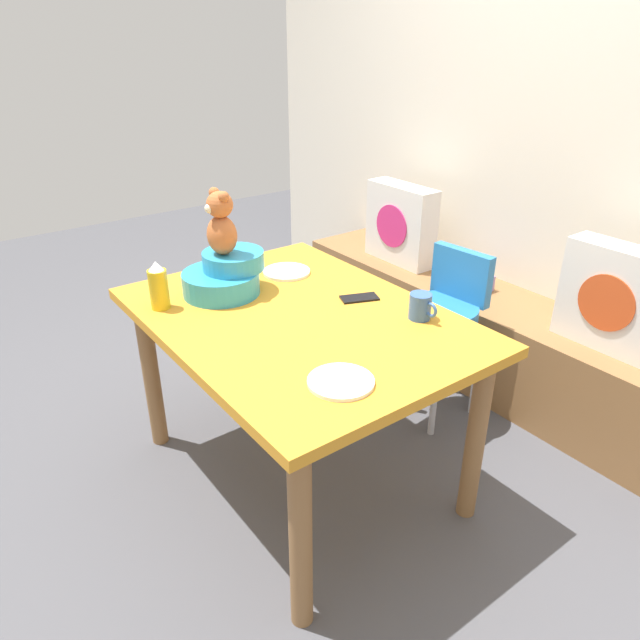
# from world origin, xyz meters

# --- Properties ---
(ground_plane) EXTENTS (8.00, 8.00, 0.00)m
(ground_plane) POSITION_xyz_m (0.00, 0.00, 0.00)
(ground_plane) COLOR #4C4C51
(back_wall) EXTENTS (4.40, 0.10, 2.60)m
(back_wall) POSITION_xyz_m (0.00, 1.50, 1.30)
(back_wall) COLOR silver
(back_wall) RESTS_ON ground_plane
(window_bench) EXTENTS (2.60, 0.44, 0.46)m
(window_bench) POSITION_xyz_m (0.00, 1.23, 0.23)
(window_bench) COLOR olive
(window_bench) RESTS_ON ground_plane
(pillow_floral_left) EXTENTS (0.44, 0.15, 0.44)m
(pillow_floral_left) POSITION_xyz_m (-0.72, 1.20, 0.68)
(pillow_floral_left) COLOR white
(pillow_floral_left) RESTS_ON window_bench
(pillow_floral_right) EXTENTS (0.44, 0.15, 0.44)m
(pillow_floral_right) POSITION_xyz_m (0.55, 1.20, 0.68)
(pillow_floral_right) COLOR white
(pillow_floral_right) RESTS_ON window_bench
(book_stack) EXTENTS (0.20, 0.14, 0.08)m
(book_stack) POSITION_xyz_m (-0.20, 1.23, 0.50)
(book_stack) COLOR #9079AD
(book_stack) RESTS_ON window_bench
(dining_table) EXTENTS (1.30, 0.95, 0.74)m
(dining_table) POSITION_xyz_m (0.00, 0.00, 0.64)
(dining_table) COLOR orange
(dining_table) RESTS_ON ground_plane
(highchair) EXTENTS (0.34, 0.47, 0.79)m
(highchair) POSITION_xyz_m (-0.01, 0.79, 0.52)
(highchair) COLOR #2672B2
(highchair) RESTS_ON ground_plane
(infant_seat_teal) EXTENTS (0.30, 0.33, 0.16)m
(infant_seat_teal) POSITION_xyz_m (-0.34, -0.11, 0.81)
(infant_seat_teal) COLOR #2B91BC
(infant_seat_teal) RESTS_ON dining_table
(teddy_bear) EXTENTS (0.13, 0.12, 0.25)m
(teddy_bear) POSITION_xyz_m (-0.34, -0.11, 1.02)
(teddy_bear) COLOR #B66131
(teddy_bear) RESTS_ON infant_seat_teal
(ketchup_bottle) EXTENTS (0.07, 0.07, 0.18)m
(ketchup_bottle) POSITION_xyz_m (-0.36, -0.37, 0.83)
(ketchup_bottle) COLOR gold
(ketchup_bottle) RESTS_ON dining_table
(coffee_mug) EXTENTS (0.12, 0.08, 0.09)m
(coffee_mug) POSITION_xyz_m (0.28, 0.34, 0.79)
(coffee_mug) COLOR #335999
(coffee_mug) RESTS_ON dining_table
(dinner_plate_near) EXTENTS (0.20, 0.20, 0.01)m
(dinner_plate_near) POSITION_xyz_m (-0.36, 0.19, 0.75)
(dinner_plate_near) COLOR white
(dinner_plate_near) RESTS_ON dining_table
(dinner_plate_far) EXTENTS (0.20, 0.20, 0.01)m
(dinner_plate_far) POSITION_xyz_m (0.45, -0.16, 0.75)
(dinner_plate_far) COLOR white
(dinner_plate_far) RESTS_ON dining_table
(cell_phone) EXTENTS (0.12, 0.16, 0.01)m
(cell_phone) POSITION_xyz_m (0.02, 0.27, 0.74)
(cell_phone) COLOR black
(cell_phone) RESTS_ON dining_table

